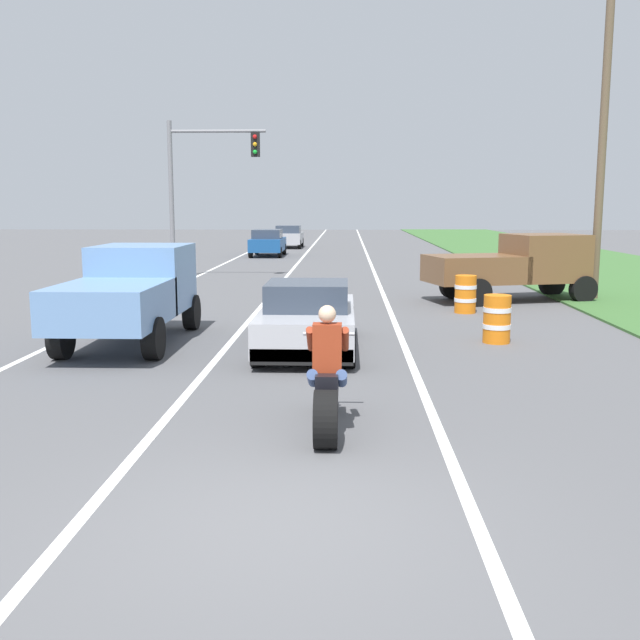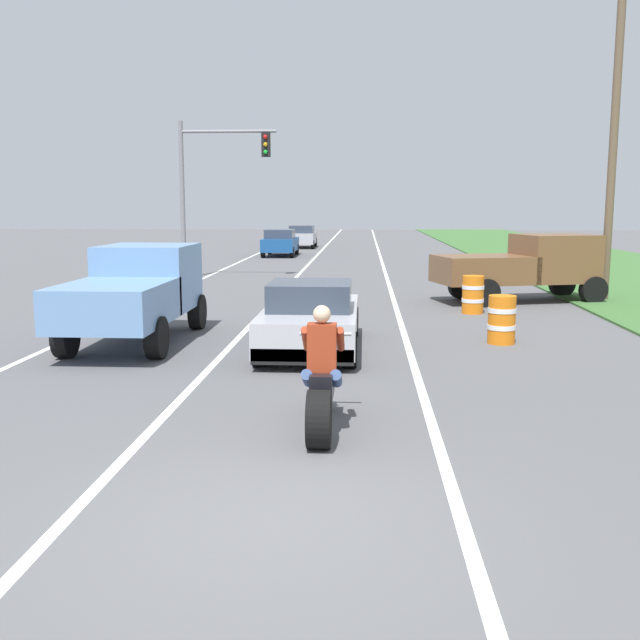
{
  "view_description": "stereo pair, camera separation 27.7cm",
  "coord_description": "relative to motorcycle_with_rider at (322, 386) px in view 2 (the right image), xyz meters",
  "views": [
    {
      "loc": [
        0.62,
        -6.18,
        2.83
      ],
      "look_at": [
        0.19,
        5.44,
        1.0
      ],
      "focal_mm": 40.93,
      "sensor_mm": 36.0,
      "label": 1
    },
    {
      "loc": [
        0.89,
        -6.17,
        2.83
      ],
      "look_at": [
        0.19,
        5.44,
        1.0
      ],
      "focal_mm": 40.93,
      "sensor_mm": 36.0,
      "label": 2
    }
  ],
  "objects": [
    {
      "name": "sports_car_silver",
      "position": [
        -0.52,
        5.26,
        0.04
      ],
      "size": [
        1.84,
        4.3,
        1.37
      ],
      "color": "#B7B7BC",
      "rests_on": "ground"
    },
    {
      "name": "lane_stripe_centre_dashed",
      "position": [
        -2.18,
        17.32,
        -0.59
      ],
      "size": [
        0.14,
        120.0,
        0.01
      ],
      "primitive_type": "cube",
      "color": "white",
      "rests_on": "ground"
    },
    {
      "name": "distant_car_far_ahead",
      "position": [
        -4.21,
        32.16,
        0.18
      ],
      "size": [
        1.8,
        4.0,
        1.5
      ],
      "color": "#194C8C",
      "rests_on": "ground"
    },
    {
      "name": "ground_plane",
      "position": [
        -0.38,
        -2.68,
        -0.59
      ],
      "size": [
        160.0,
        160.0,
        0.0
      ],
      "primitive_type": "plane",
      "color": "#565659"
    },
    {
      "name": "lane_stripe_right_solid",
      "position": [
        1.42,
        17.32,
        -0.59
      ],
      "size": [
        0.14,
        120.0,
        0.01
      ],
      "primitive_type": "cube",
      "color": "white",
      "rests_on": "ground"
    },
    {
      "name": "distant_car_further_ahead",
      "position": [
        -3.67,
        40.33,
        0.18
      ],
      "size": [
        1.8,
        4.0,
        1.5
      ],
      "color": "#B2B2B7",
      "rests_on": "ground"
    },
    {
      "name": "pickup_truck_right_shoulder_brown",
      "position": [
        5.28,
        13.02,
        0.51
      ],
      "size": [
        5.14,
        3.14,
        1.98
      ],
      "color": "brown",
      "rests_on": "ground"
    },
    {
      "name": "motorcycle_with_rider",
      "position": [
        0.0,
        0.0,
        0.0
      ],
      "size": [
        0.7,
        2.21,
        1.62
      ],
      "color": "black",
      "rests_on": "ground"
    },
    {
      "name": "construction_barrel_nearest",
      "position": [
        3.36,
        6.2,
        -0.09
      ],
      "size": [
        0.58,
        0.58,
        1.0
      ],
      "color": "orange",
      "rests_on": "ground"
    },
    {
      "name": "traffic_light_mast_near",
      "position": [
        -5.4,
        19.22,
        3.34
      ],
      "size": [
        3.75,
        0.34,
        6.0
      ],
      "color": "gray",
      "rests_on": "ground"
    },
    {
      "name": "utility_pole_roadside",
      "position": [
        7.7,
        13.28,
        3.83
      ],
      "size": [
        0.24,
        0.24,
        8.85
      ],
      "primitive_type": "cylinder",
      "color": "brown",
      "rests_on": "ground"
    },
    {
      "name": "lane_stripe_left_solid",
      "position": [
        -5.78,
        17.32,
        -0.59
      ],
      "size": [
        0.14,
        120.0,
        0.01
      ],
      "primitive_type": "cube",
      "color": "white",
      "rests_on": "ground"
    },
    {
      "name": "pickup_truck_left_lane_light_blue",
      "position": [
        -4.2,
        5.89,
        0.51
      ],
      "size": [
        2.02,
        4.8,
        1.98
      ],
      "color": "#6B93C6",
      "rests_on": "ground"
    },
    {
      "name": "construction_barrel_mid",
      "position": [
        3.4,
        10.48,
        -0.09
      ],
      "size": [
        0.58,
        0.58,
        1.0
      ],
      "color": "orange",
      "rests_on": "ground"
    }
  ]
}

